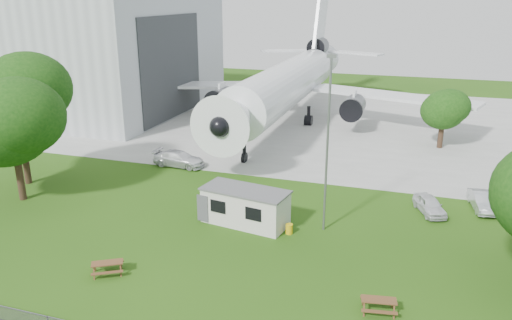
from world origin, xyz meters
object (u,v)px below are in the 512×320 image
(airliner, at_px, (289,81))
(site_cabin, at_px, (246,207))
(picnic_east, at_px, (378,312))
(hangar, at_px, (51,40))
(picnic_west, at_px, (108,274))

(airliner, relative_size, site_cabin, 6.89)
(picnic_east, bearing_deg, hangar, 133.38)
(site_cabin, distance_m, picnic_east, 12.80)
(site_cabin, bearing_deg, hangar, 143.07)
(hangar, relative_size, airliner, 0.90)
(hangar, relative_size, picnic_east, 23.89)
(site_cabin, bearing_deg, picnic_east, -38.16)
(picnic_west, bearing_deg, hangar, 100.77)
(airliner, xyz_separation_m, picnic_east, (14.69, -38.28, -5.27))
(airliner, relative_size, picnic_east, 26.52)
(hangar, bearing_deg, picnic_west, -48.34)
(hangar, distance_m, picnic_east, 64.28)
(hangar, bearing_deg, airliner, -0.22)
(airliner, height_order, picnic_west, airliner)
(hangar, distance_m, picnic_west, 53.76)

